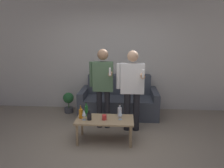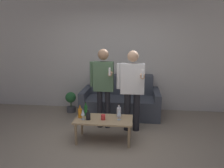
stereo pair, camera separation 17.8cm
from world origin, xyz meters
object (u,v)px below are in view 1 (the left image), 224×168
object	(u,v)px
coffee_table	(105,121)
person_standing_left	(103,82)
couch	(119,101)
bottle_orange	(81,113)
person_standing_right	(132,85)

from	to	relation	value
coffee_table	person_standing_left	size ratio (longest dim) A/B	0.63
couch	bottle_orange	size ratio (longest dim) A/B	7.92
couch	coffee_table	size ratio (longest dim) A/B	1.78
coffee_table	person_standing_right	bearing A→B (deg)	46.43
coffee_table	couch	bearing A→B (deg)	81.97
person_standing_right	person_standing_left	bearing A→B (deg)	170.85
coffee_table	bottle_orange	xyz separation A→B (m)	(-0.43, 0.01, 0.14)
bottle_orange	person_standing_right	size ratio (longest dim) A/B	0.14
couch	person_standing_right	distance (m)	1.10
person_standing_left	person_standing_right	world-z (taller)	person_standing_left
bottle_orange	couch	bearing A→B (deg)	65.60
bottle_orange	person_standing_right	distance (m)	1.11
person_standing_left	person_standing_right	bearing A→B (deg)	-9.15
couch	bottle_orange	world-z (taller)	couch
person_standing_right	coffee_table	bearing A→B (deg)	-133.57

